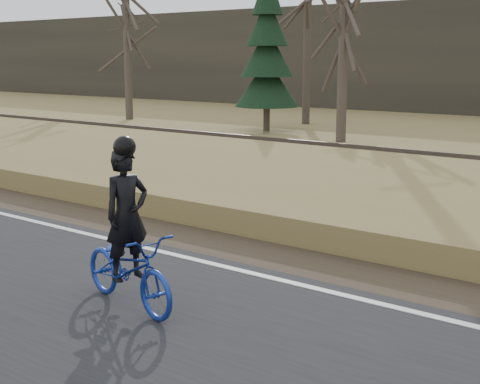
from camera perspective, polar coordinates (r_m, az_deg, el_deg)
The scene contains 11 objects.
ground at distance 11.23m, azimuth -13.01°, elevation -4.20°, with size 120.00×120.00×0.00m, color olive.
edge_line at distance 11.34m, azimuth -12.24°, elevation -3.68°, with size 120.00×0.12×0.01m, color silver.
shoulder at distance 12.00m, azimuth -8.61°, elevation -2.94°, with size 120.00×1.60×0.04m, color #473A2B.
embankment at distance 14.14m, azimuth 0.10°, elevation 0.21°, with size 120.00×5.00×0.44m, color olive.
ballast at distance 17.28m, azimuth 7.75°, elevation 2.17°, with size 120.00×3.00×0.45m, color slate.
railroad at distance 17.23m, azimuth 7.78°, elevation 3.17°, with size 120.00×2.40×0.29m.
cyclist at distance 7.96m, azimuth -9.52°, elevation -5.29°, with size 1.85×0.96×2.04m.
bare_tree_far_left at distance 33.15m, azimuth -9.60°, elevation 12.20°, with size 0.36×0.36×7.03m, color brown.
bare_tree_left at distance 30.57m, azimuth 5.77°, elevation 13.28°, with size 0.36×0.36×7.99m, color brown.
bare_tree_near_left at distance 24.12m, azimuth 8.85°, elevation 13.34°, with size 0.36×0.36×7.67m, color brown.
conifer at distance 27.53m, azimuth 2.32°, elevation 11.69°, with size 2.60×2.60×6.57m.
Camera 1 is at (8.39, -6.85, 2.96)m, focal length 50.00 mm.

